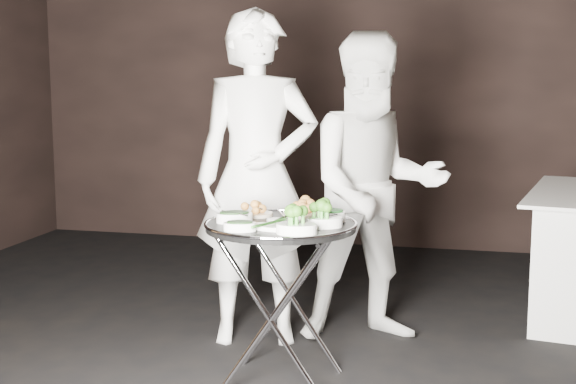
% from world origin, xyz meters
% --- Properties ---
extents(wall_back, '(6.00, 0.05, 3.00)m').
position_xyz_m(wall_back, '(0.00, 3.52, 1.50)').
color(wall_back, black).
rests_on(wall_back, floor).
extents(tray_stand, '(0.55, 0.46, 0.80)m').
position_xyz_m(tray_stand, '(0.12, 0.18, 0.45)').
color(tray_stand, silver).
rests_on(tray_stand, floor).
extents(serving_tray, '(0.75, 0.75, 0.04)m').
position_xyz_m(serving_tray, '(0.12, 0.18, 0.81)').
color(serving_tray, black).
rests_on(serving_tray, tray_stand).
extents(potato_plate_a, '(0.19, 0.19, 0.07)m').
position_xyz_m(potato_plate_a, '(-0.06, 0.35, 0.85)').
color(potato_plate_a, beige).
rests_on(potato_plate_a, serving_tray).
extents(potato_plate_b, '(0.21, 0.21, 0.07)m').
position_xyz_m(potato_plate_b, '(0.18, 0.40, 0.85)').
color(potato_plate_b, beige).
rests_on(potato_plate_b, serving_tray).
extents(greens_bowl, '(0.13, 0.13, 0.08)m').
position_xyz_m(greens_bowl, '(0.35, 0.30, 0.85)').
color(greens_bowl, silver).
rests_on(greens_bowl, serving_tray).
extents(asparagus_plate_a, '(0.18, 0.11, 0.03)m').
position_xyz_m(asparagus_plate_a, '(0.12, 0.21, 0.83)').
color(asparagus_plate_a, silver).
rests_on(asparagus_plate_a, serving_tray).
extents(asparagus_plate_b, '(0.23, 0.18, 0.04)m').
position_xyz_m(asparagus_plate_b, '(0.10, 0.03, 0.84)').
color(asparagus_plate_b, silver).
rests_on(asparagus_plate_b, serving_tray).
extents(spinach_bowl_a, '(0.21, 0.17, 0.07)m').
position_xyz_m(spinach_bowl_a, '(-0.10, 0.15, 0.85)').
color(spinach_bowl_a, silver).
rests_on(spinach_bowl_a, serving_tray).
extents(spinach_bowl_b, '(0.17, 0.13, 0.06)m').
position_xyz_m(spinach_bowl_b, '(-0.02, -0.05, 0.85)').
color(spinach_bowl_b, silver).
rests_on(spinach_bowl_b, serving_tray).
extents(broccoli_bowl_a, '(0.23, 0.20, 0.08)m').
position_xyz_m(broccoli_bowl_a, '(0.34, 0.14, 0.85)').
color(broccoli_bowl_a, silver).
rests_on(broccoli_bowl_a, serving_tray).
extents(broccoli_bowl_b, '(0.20, 0.16, 0.08)m').
position_xyz_m(broccoli_bowl_b, '(0.25, -0.05, 0.85)').
color(broccoli_bowl_b, silver).
rests_on(broccoli_bowl_b, serving_tray).
extents(serving_utensils, '(0.58, 0.43, 0.01)m').
position_xyz_m(serving_utensils, '(0.14, 0.25, 0.87)').
color(serving_utensils, silver).
rests_on(serving_utensils, serving_tray).
extents(waiter_left, '(0.79, 0.62, 1.90)m').
position_xyz_m(waiter_left, '(-0.18, 0.81, 0.95)').
color(waiter_left, white).
rests_on(waiter_left, floor).
extents(waiter_right, '(1.05, 0.94, 1.77)m').
position_xyz_m(waiter_right, '(0.47, 0.98, 0.89)').
color(waiter_right, white).
rests_on(waiter_right, floor).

